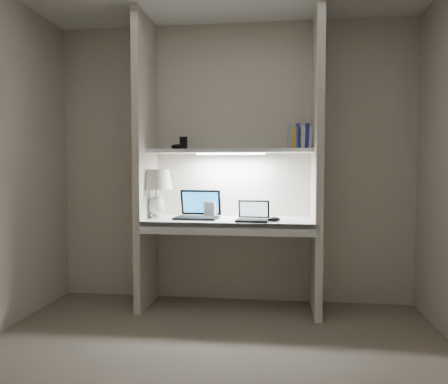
% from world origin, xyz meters
% --- Properties ---
extents(floor, '(3.20, 3.00, 0.01)m').
position_xyz_m(floor, '(0.00, 0.00, 0.00)').
color(floor, gray).
rests_on(floor, ground).
extents(back_wall, '(3.20, 0.01, 2.50)m').
position_xyz_m(back_wall, '(0.00, 1.50, 1.25)').
color(back_wall, beige).
rests_on(back_wall, floor).
extents(alcove_panel_left, '(0.06, 0.55, 2.50)m').
position_xyz_m(alcove_panel_left, '(-0.73, 1.23, 1.25)').
color(alcove_panel_left, beige).
rests_on(alcove_panel_left, floor).
extents(alcove_panel_right, '(0.06, 0.55, 2.50)m').
position_xyz_m(alcove_panel_right, '(0.73, 1.23, 1.25)').
color(alcove_panel_right, beige).
rests_on(alcove_panel_right, floor).
extents(desk, '(1.40, 0.55, 0.04)m').
position_xyz_m(desk, '(0.00, 1.23, 0.75)').
color(desk, white).
rests_on(desk, alcove_panel_left).
extents(desk_apron, '(1.46, 0.03, 0.10)m').
position_xyz_m(desk_apron, '(0.00, 0.96, 0.72)').
color(desk_apron, silver).
rests_on(desk_apron, desk).
extents(shelf, '(1.40, 0.36, 0.03)m').
position_xyz_m(shelf, '(0.00, 1.32, 1.35)').
color(shelf, silver).
rests_on(shelf, back_wall).
extents(strip_light, '(0.60, 0.04, 0.02)m').
position_xyz_m(strip_light, '(0.00, 1.32, 1.33)').
color(strip_light, white).
rests_on(strip_light, shelf).
extents(table_lamp, '(0.29, 0.29, 0.42)m').
position_xyz_m(table_lamp, '(-0.64, 1.23, 1.05)').
color(table_lamp, white).
rests_on(table_lamp, desk).
extents(laptop_main, '(0.38, 0.33, 0.24)m').
position_xyz_m(laptop_main, '(-0.28, 1.26, 0.82)').
color(laptop_main, black).
rests_on(laptop_main, desk).
extents(laptop_netbook, '(0.27, 0.24, 0.17)m').
position_xyz_m(laptop_netbook, '(0.21, 1.10, 0.81)').
color(laptop_netbook, black).
rests_on(laptop_netbook, desk).
extents(speaker, '(0.12, 0.09, 0.14)m').
position_xyz_m(speaker, '(-0.18, 1.34, 0.84)').
color(speaker, silver).
rests_on(speaker, desk).
extents(mouse, '(0.12, 0.08, 0.04)m').
position_xyz_m(mouse, '(0.38, 1.09, 0.79)').
color(mouse, black).
rests_on(mouse, desk).
extents(cable_coil, '(0.09, 0.09, 0.01)m').
position_xyz_m(cable_coil, '(0.25, 1.16, 0.78)').
color(cable_coil, black).
rests_on(cable_coil, desk).
extents(sticky_note, '(0.08, 0.08, 0.00)m').
position_xyz_m(sticky_note, '(-0.49, 1.31, 0.77)').
color(sticky_note, '#EAFF35').
rests_on(sticky_note, desk).
extents(book_row, '(0.21, 0.15, 0.22)m').
position_xyz_m(book_row, '(0.59, 1.41, 1.47)').
color(book_row, beige).
rests_on(book_row, shelf).
extents(shelf_box, '(0.08, 0.06, 0.11)m').
position_xyz_m(shelf_box, '(-0.42, 1.35, 1.42)').
color(shelf_box, black).
rests_on(shelf_box, shelf).
extents(shelf_gadget, '(0.12, 0.09, 0.05)m').
position_xyz_m(shelf_gadget, '(-0.48, 1.35, 1.39)').
color(shelf_gadget, black).
rests_on(shelf_gadget, shelf).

